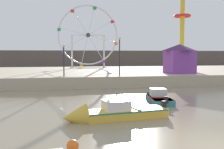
{
  "coord_description": "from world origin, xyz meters",
  "views": [
    {
      "loc": [
        -5.9,
        -8.82,
        3.45
      ],
      "look_at": [
        -2.08,
        11.33,
        1.95
      ],
      "focal_mm": 43.81,
      "sensor_mm": 36.0,
      "label": 1
    }
  ],
  "objects_px": {
    "ferris_wheel_white_frame": "(88,36)",
    "mooring_buoy_orange": "(73,146)",
    "motorboat_mustard_yellow": "(108,113)",
    "promenade_lamp_near": "(120,50)",
    "motorboat_teal_painted": "(157,97)",
    "promenade_lamp_far": "(64,55)",
    "drop_tower_yellow_tower": "(182,26)",
    "carnival_booth_purple_stall": "(179,58)"
  },
  "relations": [
    {
      "from": "drop_tower_yellow_tower",
      "to": "promenade_lamp_near",
      "type": "xyz_separation_m",
      "value": [
        -12.96,
        -12.68,
        -4.07
      ]
    },
    {
      "from": "motorboat_teal_painted",
      "to": "motorboat_mustard_yellow",
      "type": "bearing_deg",
      "value": 145.06
    },
    {
      "from": "drop_tower_yellow_tower",
      "to": "mooring_buoy_orange",
      "type": "relative_size",
      "value": 33.76
    },
    {
      "from": "promenade_lamp_far",
      "to": "mooring_buoy_orange",
      "type": "relative_size",
      "value": 7.57
    },
    {
      "from": "motorboat_mustard_yellow",
      "to": "mooring_buoy_orange",
      "type": "xyz_separation_m",
      "value": [
        -2.06,
        -4.58,
        -0.09
      ]
    },
    {
      "from": "motorboat_teal_painted",
      "to": "promenade_lamp_near",
      "type": "relative_size",
      "value": 1.1
    },
    {
      "from": "motorboat_mustard_yellow",
      "to": "carnival_booth_purple_stall",
      "type": "distance_m",
      "value": 20.44
    },
    {
      "from": "motorboat_mustard_yellow",
      "to": "motorboat_teal_painted",
      "type": "bearing_deg",
      "value": -140.07
    },
    {
      "from": "motorboat_mustard_yellow",
      "to": "ferris_wheel_white_frame",
      "type": "xyz_separation_m",
      "value": [
        2.23,
        32.31,
        6.2
      ]
    },
    {
      "from": "promenade_lamp_near",
      "to": "promenade_lamp_far",
      "type": "height_order",
      "value": "promenade_lamp_near"
    },
    {
      "from": "carnival_booth_purple_stall",
      "to": "promenade_lamp_near",
      "type": "distance_m",
      "value": 8.32
    },
    {
      "from": "carnival_booth_purple_stall",
      "to": "mooring_buoy_orange",
      "type": "xyz_separation_m",
      "value": [
        -13.69,
        -21.18,
        -2.79
      ]
    },
    {
      "from": "motorboat_mustard_yellow",
      "to": "promenade_lamp_far",
      "type": "bearing_deg",
      "value": -89.8
    },
    {
      "from": "ferris_wheel_white_frame",
      "to": "mooring_buoy_orange",
      "type": "relative_size",
      "value": 24.12
    },
    {
      "from": "carnival_booth_purple_stall",
      "to": "ferris_wheel_white_frame",
      "type": "bearing_deg",
      "value": 119.25
    },
    {
      "from": "motorboat_mustard_yellow",
      "to": "drop_tower_yellow_tower",
      "type": "height_order",
      "value": "drop_tower_yellow_tower"
    },
    {
      "from": "drop_tower_yellow_tower",
      "to": "carnival_booth_purple_stall",
      "type": "bearing_deg",
      "value": -116.28
    },
    {
      "from": "drop_tower_yellow_tower",
      "to": "carnival_booth_purple_stall",
      "type": "xyz_separation_m",
      "value": [
        -5.05,
        -10.23,
        -4.95
      ]
    },
    {
      "from": "promenade_lamp_near",
      "to": "mooring_buoy_orange",
      "type": "relative_size",
      "value": 9.45
    },
    {
      "from": "mooring_buoy_orange",
      "to": "promenade_lamp_near",
      "type": "bearing_deg",
      "value": 72.85
    },
    {
      "from": "motorboat_mustard_yellow",
      "to": "ferris_wheel_white_frame",
      "type": "relative_size",
      "value": 0.56
    },
    {
      "from": "motorboat_teal_painted",
      "to": "ferris_wheel_white_frame",
      "type": "xyz_separation_m",
      "value": [
        -2.4,
        27.14,
        6.24
      ]
    },
    {
      "from": "ferris_wheel_white_frame",
      "to": "promenade_lamp_far",
      "type": "height_order",
      "value": "ferris_wheel_white_frame"
    },
    {
      "from": "motorboat_mustard_yellow",
      "to": "ferris_wheel_white_frame",
      "type": "distance_m",
      "value": 32.97
    },
    {
      "from": "motorboat_teal_painted",
      "to": "promenade_lamp_near",
      "type": "bearing_deg",
      "value": 12.73
    },
    {
      "from": "promenade_lamp_far",
      "to": "motorboat_mustard_yellow",
      "type": "bearing_deg",
      "value": -81.6
    },
    {
      "from": "ferris_wheel_white_frame",
      "to": "promenade_lamp_near",
      "type": "bearing_deg",
      "value": -85.3
    },
    {
      "from": "motorboat_mustard_yellow",
      "to": "promenade_lamp_near",
      "type": "bearing_deg",
      "value": -112.93
    },
    {
      "from": "ferris_wheel_white_frame",
      "to": "mooring_buoy_orange",
      "type": "height_order",
      "value": "ferris_wheel_white_frame"
    },
    {
      "from": "motorboat_mustard_yellow",
      "to": "mooring_buoy_orange",
      "type": "relative_size",
      "value": 13.49
    },
    {
      "from": "motorboat_teal_painted",
      "to": "mooring_buoy_orange",
      "type": "distance_m",
      "value": 11.82
    },
    {
      "from": "promenade_lamp_near",
      "to": "mooring_buoy_orange",
      "type": "xyz_separation_m",
      "value": [
        -5.78,
        -18.72,
        -3.66
      ]
    },
    {
      "from": "carnival_booth_purple_stall",
      "to": "mooring_buoy_orange",
      "type": "height_order",
      "value": "carnival_booth_purple_stall"
    },
    {
      "from": "motorboat_teal_painted",
      "to": "mooring_buoy_orange",
      "type": "height_order",
      "value": "motorboat_teal_painted"
    },
    {
      "from": "motorboat_teal_painted",
      "to": "drop_tower_yellow_tower",
      "type": "distance_m",
      "value": 25.94
    },
    {
      "from": "mooring_buoy_orange",
      "to": "motorboat_teal_painted",
      "type": "bearing_deg",
      "value": 55.53
    },
    {
      "from": "motorboat_mustard_yellow",
      "to": "ferris_wheel_white_frame",
      "type": "bearing_deg",
      "value": -102.14
    },
    {
      "from": "drop_tower_yellow_tower",
      "to": "carnival_booth_purple_stall",
      "type": "relative_size",
      "value": 4.24
    },
    {
      "from": "mooring_buoy_orange",
      "to": "motorboat_mustard_yellow",
      "type": "bearing_deg",
      "value": 65.8
    },
    {
      "from": "motorboat_mustard_yellow",
      "to": "promenade_lamp_near",
      "type": "height_order",
      "value": "promenade_lamp_near"
    },
    {
      "from": "ferris_wheel_white_frame",
      "to": "drop_tower_yellow_tower",
      "type": "bearing_deg",
      "value": -20.78
    },
    {
      "from": "motorboat_mustard_yellow",
      "to": "ferris_wheel_white_frame",
      "type": "height_order",
      "value": "ferris_wheel_white_frame"
    }
  ]
}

